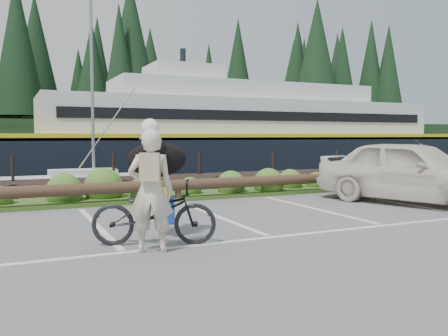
{
  "coord_description": "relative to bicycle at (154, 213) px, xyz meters",
  "views": [
    {
      "loc": [
        -4.18,
        -7.51,
        1.8
      ],
      "look_at": [
        -0.01,
        1.57,
        1.1
      ],
      "focal_mm": 38.0,
      "sensor_mm": 36.0,
      "label": 1
    }
  ],
  "objects": [
    {
      "name": "log_rail",
      "position": [
        2.03,
        4.68,
        -0.53
      ],
      "size": [
        32.0,
        0.3,
        0.6
      ],
      "primitive_type": null,
      "color": "#443021",
      "rests_on": "ground"
    },
    {
      "name": "ground",
      "position": [
        2.03,
        0.08,
        -0.53
      ],
      "size": [
        72.0,
        72.0,
        0.0
      ],
      "primitive_type": "plane",
      "color": "#5B5B5D"
    },
    {
      "name": "bicycle",
      "position": [
        0.0,
        0.0,
        0.0
      ],
      "size": [
        2.14,
        1.4,
        1.06
      ],
      "primitive_type": "imported",
      "rotation": [
        0.0,
        0.0,
        1.19
      ],
      "color": "black",
      "rests_on": "ground"
    },
    {
      "name": "dog",
      "position": [
        0.24,
        0.6,
        0.84
      ],
      "size": [
        0.88,
        1.18,
        0.62
      ],
      "primitive_type": "ellipsoid",
      "rotation": [
        0.0,
        0.0,
        1.19
      ],
      "color": "black",
      "rests_on": "bicycle"
    },
    {
      "name": "harbor_backdrop",
      "position": [
        2.41,
        78.6,
        -0.53
      ],
      "size": [
        170.0,
        160.0,
        30.0
      ],
      "color": "#192B3C",
      "rests_on": "ground"
    },
    {
      "name": "vegetation_strip",
      "position": [
        2.03,
        5.38,
        -0.48
      ],
      "size": [
        34.0,
        1.6,
        0.1
      ],
      "primitive_type": "cube",
      "color": "#3D5B21",
      "rests_on": "ground"
    },
    {
      "name": "parked_car",
      "position": [
        7.48,
        1.75,
        0.31
      ],
      "size": [
        3.56,
        5.32,
        1.68
      ],
      "primitive_type": "imported",
      "rotation": [
        0.0,
        0.0,
        0.35
      ],
      "color": "beige",
      "rests_on": "ground"
    },
    {
      "name": "cyclist",
      "position": [
        -0.17,
        -0.44,
        0.41
      ],
      "size": [
        0.81,
        0.67,
        1.89
      ],
      "primitive_type": "imported",
      "rotation": [
        0.0,
        0.0,
        2.76
      ],
      "color": "beige",
      "rests_on": "ground"
    }
  ]
}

